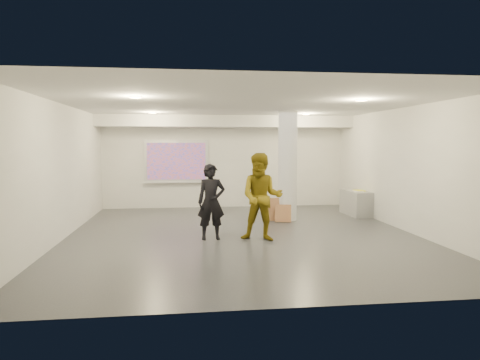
{
  "coord_description": "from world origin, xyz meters",
  "views": [
    {
      "loc": [
        -1.27,
        -9.73,
        2.11
      ],
      "look_at": [
        0.0,
        0.4,
        1.25
      ],
      "focal_mm": 32.0,
      "sensor_mm": 36.0,
      "label": 1
    }
  ],
  "objects": [
    {
      "name": "floor",
      "position": [
        0.0,
        0.0,
        0.0
      ],
      "size": [
        8.0,
        9.0,
        0.01
      ],
      "primitive_type": "cube",
      "color": "#36393E",
      "rests_on": "ground"
    },
    {
      "name": "ceiling",
      "position": [
        0.0,
        0.0,
        3.0
      ],
      "size": [
        8.0,
        9.0,
        0.01
      ],
      "primitive_type": "cube",
      "color": "silver",
      "rests_on": "floor"
    },
    {
      "name": "wall_back",
      "position": [
        0.0,
        4.5,
        1.5
      ],
      "size": [
        8.0,
        0.01,
        3.0
      ],
      "primitive_type": "cube",
      "color": "silver",
      "rests_on": "floor"
    },
    {
      "name": "wall_front",
      "position": [
        0.0,
        -4.5,
        1.5
      ],
      "size": [
        8.0,
        0.01,
        3.0
      ],
      "primitive_type": "cube",
      "color": "silver",
      "rests_on": "floor"
    },
    {
      "name": "wall_left",
      "position": [
        -4.0,
        0.0,
        1.5
      ],
      "size": [
        0.01,
        9.0,
        3.0
      ],
      "primitive_type": "cube",
      "color": "silver",
      "rests_on": "floor"
    },
    {
      "name": "wall_right",
      "position": [
        4.0,
        0.0,
        1.5
      ],
      "size": [
        0.01,
        9.0,
        3.0
      ],
      "primitive_type": "cube",
      "color": "silver",
      "rests_on": "floor"
    },
    {
      "name": "soffit_band",
      "position": [
        0.0,
        3.95,
        2.82
      ],
      "size": [
        8.0,
        1.1,
        0.36
      ],
      "primitive_type": "cube",
      "color": "silver",
      "rests_on": "ceiling"
    },
    {
      "name": "downlight_nw",
      "position": [
        -2.2,
        2.5,
        2.98
      ],
      "size": [
        0.22,
        0.22,
        0.02
      ],
      "primitive_type": "cylinder",
      "color": "#E7B888",
      "rests_on": "ceiling"
    },
    {
      "name": "downlight_ne",
      "position": [
        2.2,
        2.5,
        2.98
      ],
      "size": [
        0.22,
        0.22,
        0.02
      ],
      "primitive_type": "cylinder",
      "color": "#E7B888",
      "rests_on": "ceiling"
    },
    {
      "name": "downlight_sw",
      "position": [
        -2.2,
        -1.5,
        2.98
      ],
      "size": [
        0.22,
        0.22,
        0.02
      ],
      "primitive_type": "cylinder",
      "color": "#E7B888",
      "rests_on": "ceiling"
    },
    {
      "name": "downlight_se",
      "position": [
        2.2,
        -1.5,
        2.98
      ],
      "size": [
        0.22,
        0.22,
        0.02
      ],
      "primitive_type": "cylinder",
      "color": "#E7B888",
      "rests_on": "ceiling"
    },
    {
      "name": "column",
      "position": [
        1.5,
        1.8,
        1.5
      ],
      "size": [
        0.52,
        0.52,
        3.0
      ],
      "primitive_type": "cylinder",
      "color": "white",
      "rests_on": "floor"
    },
    {
      "name": "projection_screen",
      "position": [
        -1.6,
        4.45,
        1.53
      ],
      "size": [
        2.1,
        0.13,
        1.42
      ],
      "color": "silver",
      "rests_on": "wall_back"
    },
    {
      "name": "credenza",
      "position": [
        3.72,
        2.34,
        0.37
      ],
      "size": [
        0.57,
        1.27,
        0.73
      ],
      "primitive_type": "cube",
      "rotation": [
        0.0,
        0.0,
        0.04
      ],
      "color": "gray",
      "rests_on": "floor"
    },
    {
      "name": "papers_stack",
      "position": [
        3.69,
        2.11,
        0.74
      ],
      "size": [
        0.33,
        0.39,
        0.02
      ],
      "primitive_type": "cube",
      "rotation": [
        0.0,
        0.0,
        -0.2
      ],
      "color": "silver",
      "rests_on": "credenza"
    },
    {
      "name": "postit_pad",
      "position": [
        3.74,
        2.18,
        0.75
      ],
      "size": [
        0.29,
        0.36,
        0.03
      ],
      "primitive_type": "cube",
      "rotation": [
        0.0,
        0.0,
        0.17
      ],
      "color": "#FFFA31",
      "rests_on": "credenza"
    },
    {
      "name": "cardboard_back",
      "position": [
        1.15,
        1.71,
        0.31
      ],
      "size": [
        0.58,
        0.18,
        0.63
      ],
      "primitive_type": "cube",
      "rotation": [
        -0.16,
        0.0,
        -0.04
      ],
      "color": "#9F6A44",
      "rests_on": "floor"
    },
    {
      "name": "cardboard_front",
      "position": [
        1.31,
        1.48,
        0.24
      ],
      "size": [
        0.46,
        0.24,
        0.47
      ],
      "primitive_type": "cube",
      "rotation": [
        -0.24,
        0.0,
        -0.21
      ],
      "color": "#9F6A44",
      "rests_on": "floor"
    },
    {
      "name": "woman",
      "position": [
        -0.74,
        -0.38,
        0.84
      ],
      "size": [
        0.64,
        0.44,
        1.67
      ],
      "primitive_type": "imported",
      "rotation": [
        0.0,
        0.0,
        0.07
      ],
      "color": "black",
      "rests_on": "floor"
    },
    {
      "name": "man",
      "position": [
        0.35,
        -0.63,
        0.96
      ],
      "size": [
        1.09,
        0.95,
        1.92
      ],
      "primitive_type": "imported",
      "rotation": [
        0.0,
        0.0,
        -0.27
      ],
      "color": "olive",
      "rests_on": "floor"
    }
  ]
}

